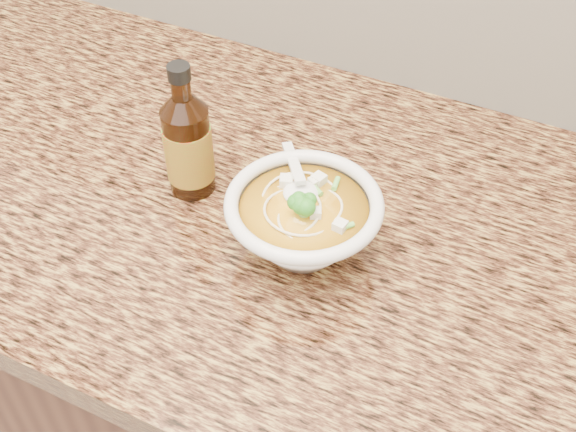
% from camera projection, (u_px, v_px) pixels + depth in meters
% --- Properties ---
extents(cabinet, '(4.00, 0.65, 0.86)m').
position_uv_depth(cabinet, '(242.00, 376.00, 1.28)').
color(cabinet, black).
rests_on(cabinet, ground).
extents(counter_slab, '(4.00, 0.68, 0.04)m').
position_uv_depth(counter_slab, '(226.00, 191.00, 0.96)').
color(counter_slab, '#A2813B').
rests_on(counter_slab, cabinet).
extents(soup_bowl, '(0.18, 0.19, 0.10)m').
position_uv_depth(soup_bowl, '(303.00, 224.00, 0.83)').
color(soup_bowl, silver).
rests_on(soup_bowl, counter_slab).
extents(hot_sauce_bottle, '(0.07, 0.07, 0.18)m').
position_uv_depth(hot_sauce_bottle, '(188.00, 145.00, 0.89)').
color(hot_sauce_bottle, black).
rests_on(hot_sauce_bottle, counter_slab).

